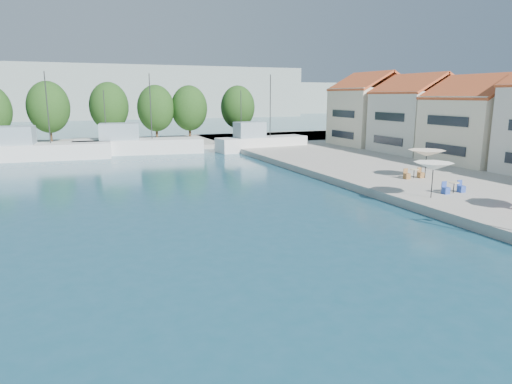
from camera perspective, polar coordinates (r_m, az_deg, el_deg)
name	(u,v)px	position (r m, az deg, el deg)	size (l,w,h in m)	color
quay_right	(487,171)	(47.66, 26.86, 2.39)	(32.00, 92.00, 0.60)	#A29F93
quay_far	(114,145)	(68.34, -17.30, 5.69)	(90.00, 16.00, 0.60)	#A29F93
hill_west	(9,92)	(161.57, -28.49, 10.90)	(180.00, 40.00, 16.00)	gray
hill_east	(210,98)	(188.57, -5.71, 11.61)	(140.00, 40.00, 12.00)	gray
building_04	(481,118)	(50.68, 26.32, 8.32)	(9.00, 8.80, 9.20)	#F6E6C5
building_05	(418,112)	(57.06, 19.55, 9.39)	(8.40, 8.80, 9.70)	beige
building_06	(371,108)	(64.08, 14.18, 10.14)	(9.00, 8.80, 10.20)	beige
trawler_02	(32,150)	(57.76, -26.24, 4.69)	(16.63, 5.64, 10.20)	silver
trawler_03	(136,145)	(59.32, -14.74, 5.70)	(16.02, 6.08, 10.20)	silver
trawler_04	(260,143)	(60.43, 0.49, 6.20)	(12.48, 4.33, 10.20)	silver
tree_04	(48,107)	(71.26, -24.53, 9.62)	(5.78, 5.78, 8.56)	#3F2B19
tree_05	(109,106)	(72.99, -17.89, 10.14)	(5.77, 5.77, 8.54)	#3F2B19
tree_06	(156,108)	(70.37, -12.42, 10.18)	(5.47, 5.47, 8.10)	#3F2B19
tree_07	(189,108)	(70.92, -8.34, 10.33)	(5.45, 5.45, 8.06)	#3F2B19
tree_08	(238,107)	(74.61, -2.29, 10.55)	(5.49, 5.49, 8.12)	#3F2B19
umbrella_white	(433,166)	(31.70, 21.30, 3.02)	(2.54, 2.54, 2.35)	black
umbrella_cream	(427,153)	(39.31, 20.56, 4.57)	(2.95, 2.95, 2.28)	black
cafe_table_02	(454,189)	(34.15, 23.47, 0.35)	(1.82, 0.70, 0.76)	black
cafe_table_03	(414,175)	(38.99, 19.13, 2.03)	(1.82, 0.70, 0.76)	black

